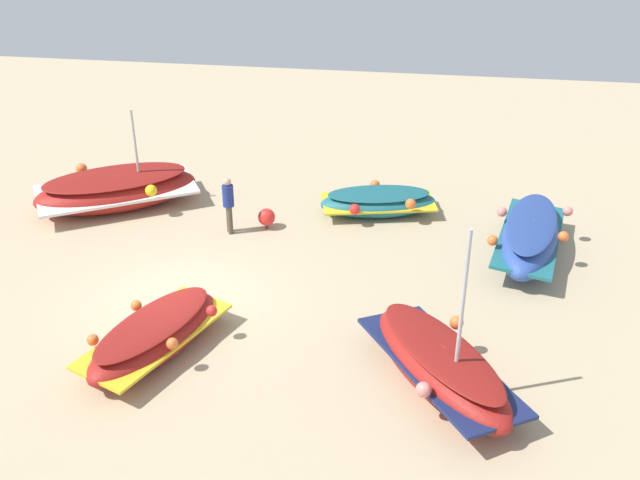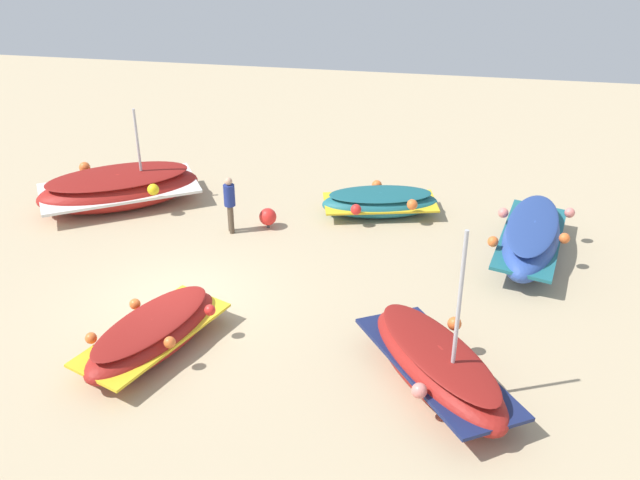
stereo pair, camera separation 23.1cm
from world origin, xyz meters
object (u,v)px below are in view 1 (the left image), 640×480
Objects in this scene: fishing_boat_1 at (155,335)px; person_walking at (228,202)px; fishing_boat_2 at (378,202)px; mooring_buoy_0 at (267,217)px; fishing_boat_3 at (440,364)px; fishing_boat_4 at (117,189)px; fishing_boat_0 at (530,236)px.

fishing_boat_1 is 2.37× the size of person_walking.
fishing_boat_1 is 1.07× the size of fishing_boat_2.
fishing_boat_2 is at bearing -154.53° from mooring_buoy_0.
fishing_boat_2 is 6.16× the size of mooring_buoy_0.
fishing_boat_2 is 8.09m from fishing_boat_3.
fishing_boat_1 is 6.05m from fishing_boat_3.
fishing_boat_3 reaches higher than mooring_buoy_0.
person_walking is at bearing -159.19° from fishing_boat_1.
person_walking is (4.08, 1.92, 0.57)m from fishing_boat_2.
fishing_boat_1 is at bearing 48.28° from fishing_boat_2.
fishing_boat_2 is at bearing -20.81° from fishing_boat_3.
fishing_boat_4 is at bearing -46.18° from person_walking.
fishing_boat_2 is (-4.08, -7.72, -0.05)m from fishing_boat_1.
fishing_boat_0 is at bearing -55.81° from fishing_boat_3.
fishing_boat_0 reaches higher than fishing_boat_1.
fishing_boat_3 is at bearing 128.51° from mooring_buoy_0.
mooring_buoy_0 is (-0.98, -6.24, -0.10)m from fishing_boat_1.
person_walking is at bearing -78.76° from fishing_boat_0.
fishing_boat_1 is 6.32m from mooring_buoy_0.
person_walking reaches higher than fishing_boat_2.
fishing_boat_3 is 7.23× the size of mooring_buoy_0.
mooring_buoy_0 is (-4.86, 0.69, -0.23)m from fishing_boat_4.
fishing_boat_0 is 2.77× the size of person_walking.
mooring_buoy_0 is at bearing 174.62° from person_walking.
fishing_boat_1 is at bearing 53.90° from fishing_boat_3.
fishing_boat_1 is 0.76× the size of fishing_boat_4.
fishing_boat_4 is 4.91m from mooring_buoy_0.
fishing_boat_2 is 0.85× the size of fishing_boat_3.
fishing_boat_3 reaches higher than fishing_boat_0.
fishing_boat_3 is 8.15m from mooring_buoy_0.
mooring_buoy_0 is (-0.98, -0.44, -0.62)m from person_walking.
fishing_boat_3 reaches higher than fishing_boat_4.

